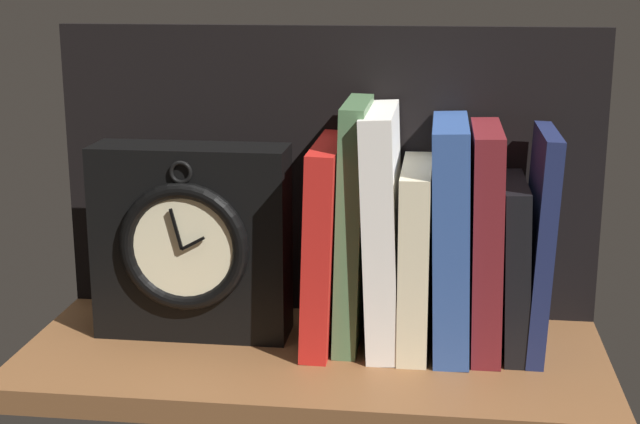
# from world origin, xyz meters

# --- Properties ---
(ground_plane) EXTENTS (0.61, 0.27, 0.03)m
(ground_plane) POSITION_xyz_m (0.00, 0.00, -0.01)
(ground_plane) COLOR brown
(back_panel) EXTENTS (0.61, 0.01, 0.33)m
(back_panel) POSITION_xyz_m (0.00, 0.13, 0.16)
(back_panel) COLOR black
(back_panel) RESTS_ON ground_plane
(book_red_requiem) EXTENTS (0.04, 0.16, 0.21)m
(book_red_requiem) POSITION_xyz_m (0.01, 0.04, 0.11)
(book_red_requiem) COLOR red
(book_red_requiem) RESTS_ON ground_plane
(book_green_romantic) EXTENTS (0.03, 0.13, 0.26)m
(book_green_romantic) POSITION_xyz_m (0.04, 0.04, 0.13)
(book_green_romantic) COLOR #476B44
(book_green_romantic) RESTS_ON ground_plane
(book_white_catcher) EXTENTS (0.04, 0.15, 0.25)m
(book_white_catcher) POSITION_xyz_m (0.07, 0.04, 0.12)
(book_white_catcher) COLOR silver
(book_white_catcher) RESTS_ON ground_plane
(book_cream_twain) EXTENTS (0.03, 0.15, 0.19)m
(book_cream_twain) POSITION_xyz_m (0.10, 0.04, 0.10)
(book_cream_twain) COLOR beige
(book_cream_twain) RESTS_ON ground_plane
(book_blue_modern) EXTENTS (0.04, 0.16, 0.24)m
(book_blue_modern) POSITION_xyz_m (0.14, 0.04, 0.12)
(book_blue_modern) COLOR #2D4C8E
(book_blue_modern) RESTS_ON ground_plane
(book_maroon_dawkins) EXTENTS (0.03, 0.14, 0.23)m
(book_maroon_dawkins) POSITION_xyz_m (0.17, 0.04, 0.12)
(book_maroon_dawkins) COLOR maroon
(book_maroon_dawkins) RESTS_ON ground_plane
(book_black_skeptic) EXTENTS (0.03, 0.13, 0.18)m
(book_black_skeptic) POSITION_xyz_m (0.20, 0.04, 0.09)
(book_black_skeptic) COLOR black
(book_black_skeptic) RESTS_ON ground_plane
(book_navy_bierce) EXTENTS (0.03, 0.13, 0.23)m
(book_navy_bierce) POSITION_xyz_m (0.23, 0.04, 0.11)
(book_navy_bierce) COLOR #192147
(book_navy_bierce) RESTS_ON ground_plane
(framed_clock) EXTENTS (0.21, 0.08, 0.21)m
(framed_clock) POSITION_xyz_m (-0.13, 0.03, 0.10)
(framed_clock) COLOR black
(framed_clock) RESTS_ON ground_plane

